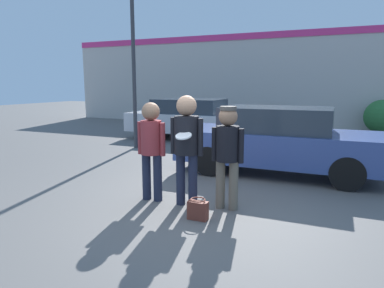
% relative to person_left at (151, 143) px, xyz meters
% --- Properties ---
extents(ground_plane, '(56.00, 56.00, 0.00)m').
position_rel_person_left_xyz_m(ground_plane, '(0.68, -0.10, -1.01)').
color(ground_plane, '#5B5956').
extents(storefront_building, '(24.00, 0.22, 4.42)m').
position_rel_person_left_xyz_m(storefront_building, '(0.68, 11.78, 1.23)').
color(storefront_building, beige).
rests_on(storefront_building, ground).
extents(person_left, '(0.52, 0.35, 1.70)m').
position_rel_person_left_xyz_m(person_left, '(0.00, 0.00, 0.00)').
color(person_left, '#1E2338').
rests_on(person_left, ground).
extents(person_middle_with_frisbee, '(0.57, 0.60, 1.82)m').
position_rel_person_left_xyz_m(person_middle_with_frisbee, '(0.66, -0.01, 0.10)').
color(person_middle_with_frisbee, '#1E2338').
rests_on(person_middle_with_frisbee, ground).
extents(person_right, '(0.53, 0.36, 1.66)m').
position_rel_person_left_xyz_m(person_right, '(1.32, 0.10, -0.02)').
color(person_right, '#665B4C').
rests_on(person_right, ground).
extents(parked_car_near, '(4.48, 1.79, 1.49)m').
position_rel_person_left_xyz_m(parked_car_near, '(1.71, 2.71, -0.26)').
color(parked_car_near, '#334784').
rests_on(parked_car_near, ground).
extents(parked_car_far, '(4.65, 1.96, 1.47)m').
position_rel_person_left_xyz_m(parked_car_far, '(-2.06, 6.52, -0.26)').
color(parked_car_far, silver).
rests_on(parked_car_far, ground).
extents(street_lamp, '(1.39, 0.35, 6.53)m').
position_rel_person_left_xyz_m(street_lamp, '(-2.76, 4.18, 2.95)').
color(street_lamp, '#38383D').
rests_on(street_lamp, ground).
extents(shrub, '(1.38, 1.38, 1.38)m').
position_rel_person_left_xyz_m(shrub, '(4.55, 10.90, -0.32)').
color(shrub, '#2D6B33').
rests_on(shrub, ground).
extents(handbag, '(0.30, 0.23, 0.32)m').
position_rel_person_left_xyz_m(handbag, '(1.06, -0.51, -0.86)').
color(handbag, brown).
rests_on(handbag, ground).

